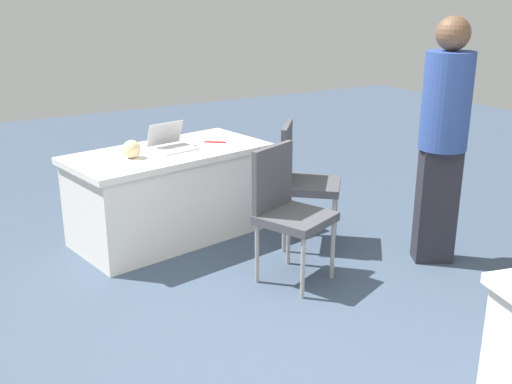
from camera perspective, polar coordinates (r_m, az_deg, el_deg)
The scene contains 8 objects.
ground_plane at distance 3.66m, azimuth -0.50°, elevation -14.28°, with size 14.40×14.40×0.00m, color #3D4C60.
table_foreground at distance 5.07m, azimuth -7.96°, elevation -0.16°, with size 1.70×1.05×0.73m.
chair_near_front at distance 4.84m, azimuth 4.31°, elevation 1.46°, with size 0.62×0.62×0.97m.
chair_tucked_right at distance 4.25m, azimuth 2.91°, elevation -1.30°, with size 0.57×0.57×0.95m.
person_attendee_standing at distance 4.60m, azimuth 16.92°, elevation 5.49°, with size 0.46×0.46×1.79m.
laptop_silver at distance 4.99m, azimuth -7.74°, elevation 4.38°, with size 0.36×0.35×0.21m.
yarn_ball at distance 4.78m, azimuth -11.39°, elevation 3.90°, with size 0.14×0.14×0.14m, color beige.
scissors_red at distance 5.18m, azimuth -3.80°, elevation 4.62°, with size 0.18×0.04×0.01m, color red.
Camera 1 is at (1.51, 2.68, 1.99)m, focal length 43.39 mm.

